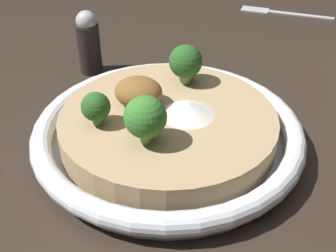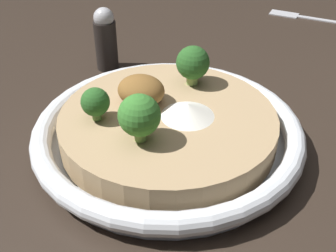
{
  "view_description": "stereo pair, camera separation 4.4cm",
  "coord_description": "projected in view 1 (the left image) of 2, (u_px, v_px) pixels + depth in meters",
  "views": [
    {
      "loc": [
        -0.14,
        0.33,
        0.28
      ],
      "look_at": [
        0.0,
        0.0,
        0.02
      ],
      "focal_mm": 45.0,
      "sensor_mm": 36.0,
      "label": 1
    },
    {
      "loc": [
        -0.18,
        0.31,
        0.28
      ],
      "look_at": [
        0.0,
        0.0,
        0.02
      ],
      "focal_mm": 45.0,
      "sensor_mm": 36.0,
      "label": 2
    }
  ],
  "objects": [
    {
      "name": "broccoli_right",
      "position": [
        96.0,
        107.0,
        0.4
      ],
      "size": [
        0.03,
        0.03,
        0.03
      ],
      "color": "#668E47",
      "rests_on": "risotto_bowl"
    },
    {
      "name": "fork_utensil",
      "position": [
        276.0,
        12.0,
        0.78
      ],
      "size": [
        0.17,
        0.03,
        0.0
      ],
      "rotation": [
        0.0,
        0.0,
        0.07
      ],
      "color": "#B7B7BC",
      "rests_on": "ground_plane"
    },
    {
      "name": "pepper_shaker",
      "position": [
        89.0,
        42.0,
        0.56
      ],
      "size": [
        0.03,
        0.03,
        0.09
      ],
      "color": "black",
      "rests_on": "ground_plane"
    },
    {
      "name": "broccoli_front_right",
      "position": [
        186.0,
        62.0,
        0.47
      ],
      "size": [
        0.04,
        0.04,
        0.05
      ],
      "color": "#84A856",
      "rests_on": "risotto_bowl"
    },
    {
      "name": "risotto_bowl",
      "position": [
        168.0,
        130.0,
        0.44
      ],
      "size": [
        0.28,
        0.28,
        0.04
      ],
      "color": "silver",
      "rests_on": "ground_plane"
    },
    {
      "name": "broccoli_back",
      "position": [
        145.0,
        118.0,
        0.38
      ],
      "size": [
        0.04,
        0.04,
        0.05
      ],
      "color": "#759E4C",
      "rests_on": "risotto_bowl"
    },
    {
      "name": "crispy_onion_garnish",
      "position": [
        139.0,
        92.0,
        0.44
      ],
      "size": [
        0.05,
        0.05,
        0.03
      ],
      "color": "brown",
      "rests_on": "risotto_bowl"
    },
    {
      "name": "cheese_sprinkle",
      "position": [
        188.0,
        109.0,
        0.43
      ],
      "size": [
        0.06,
        0.06,
        0.01
      ],
      "color": "white",
      "rests_on": "risotto_bowl"
    },
    {
      "name": "ground_plane",
      "position": [
        168.0,
        144.0,
        0.45
      ],
      "size": [
        6.0,
        6.0,
        0.0
      ],
      "primitive_type": "plane",
      "color": "#2D231C"
    }
  ]
}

